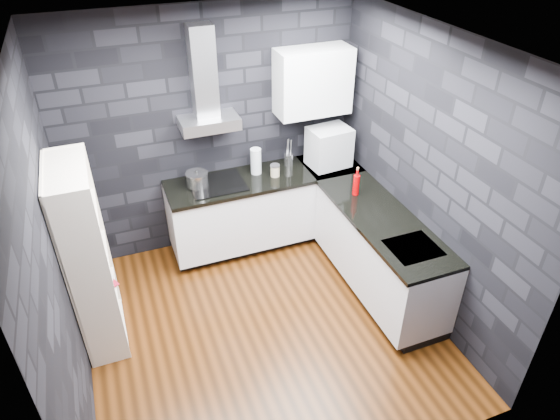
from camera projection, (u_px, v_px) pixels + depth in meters
ground at (263, 326)px, 4.87m from camera, size 3.20×3.20×0.00m
ceiling at (256, 46)px, 3.37m from camera, size 3.20×3.20×0.00m
wall_back at (211, 133)px, 5.38m from camera, size 3.20×0.05×2.70m
wall_front at (353, 358)px, 2.86m from camera, size 3.20×0.05×2.70m
wall_left at (50, 256)px, 3.63m from camera, size 0.05×3.20×2.70m
wall_right at (426, 176)px, 4.61m from camera, size 0.05×3.20×2.70m
toekick_back at (265, 235)px, 6.03m from camera, size 2.18×0.50×0.10m
toekick_right at (378, 282)px, 5.32m from camera, size 0.50×1.78×0.10m
counter_back_cab at (266, 207)px, 5.76m from camera, size 2.20×0.60×0.76m
counter_right_cab at (379, 252)px, 5.07m from camera, size 0.60×1.80×0.76m
counter_back_top at (265, 177)px, 5.53m from camera, size 2.20×0.62×0.04m
counter_right_top at (383, 220)px, 4.84m from camera, size 0.62×1.80×0.04m
counter_corner_top at (330, 164)px, 5.78m from camera, size 0.62×0.62×0.04m
hood_body at (209, 123)px, 5.10m from camera, size 0.60×0.34×0.12m
hood_chimney at (203, 72)px, 4.87m from camera, size 0.24×0.20×0.90m
upper_cabinet at (313, 82)px, 5.28m from camera, size 0.80×0.35×0.70m
cooktop at (217, 184)px, 5.36m from camera, size 0.58×0.50×0.01m
sink_rim at (413, 248)px, 4.45m from camera, size 0.44×0.40×0.01m
pot at (197, 180)px, 5.29m from camera, size 0.26×0.26×0.14m
glass_vase at (256, 161)px, 5.49m from camera, size 0.15×0.15×0.29m
storage_jar at (275, 171)px, 5.48m from camera, size 0.13×0.13×0.12m
utensil_crock at (289, 159)px, 5.70m from camera, size 0.12×0.12×0.13m
appliance_garage at (329, 147)px, 5.61m from camera, size 0.48×0.39×0.45m
red_bottle at (356, 185)px, 5.13m from camera, size 0.08×0.08×0.22m
bookshelf at (88, 259)px, 4.31m from camera, size 0.53×0.86×1.80m
fruit_bowl at (88, 261)px, 4.23m from camera, size 0.24×0.24×0.05m
book_red at (96, 280)px, 4.58m from camera, size 0.16×0.09×0.22m
book_second at (91, 277)px, 4.57m from camera, size 0.17×0.05×0.23m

